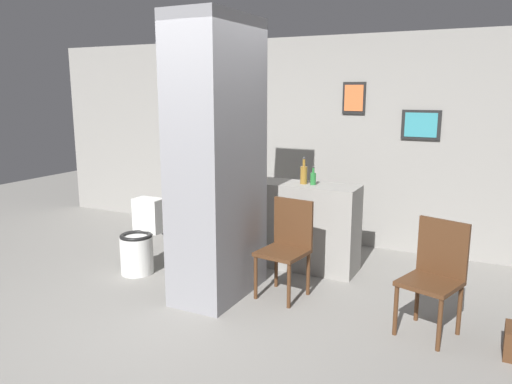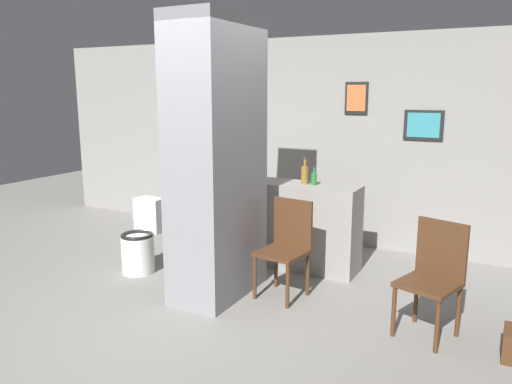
{
  "view_description": "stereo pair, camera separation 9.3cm",
  "coord_description": "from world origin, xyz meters",
  "px_view_note": "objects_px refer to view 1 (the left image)",
  "views": [
    {
      "loc": [
        2.39,
        -3.44,
        1.94
      ],
      "look_at": [
        0.22,
        0.9,
        0.95
      ],
      "focal_mm": 35.0,
      "sensor_mm": 36.0,
      "label": 1
    },
    {
      "loc": [
        2.47,
        -3.4,
        1.94
      ],
      "look_at": [
        0.22,
        0.9,
        0.95
      ],
      "focal_mm": 35.0,
      "sensor_mm": 36.0,
      "label": 2
    }
  ],
  "objects_px": {
    "toilet": "(141,241)",
    "bottle_tall": "(304,174)",
    "chair_near_pillar": "(287,244)",
    "chair_by_doorway": "(435,273)",
    "bicycle": "(215,224)"
  },
  "relations": [
    {
      "from": "toilet",
      "to": "chair_by_doorway",
      "type": "xyz_separation_m",
      "value": [
        3.03,
        -0.05,
        0.17
      ]
    },
    {
      "from": "chair_near_pillar",
      "to": "bicycle",
      "type": "distance_m",
      "value": 1.45
    },
    {
      "from": "chair_by_doorway",
      "to": "bicycle",
      "type": "relative_size",
      "value": 0.53
    },
    {
      "from": "bicycle",
      "to": "bottle_tall",
      "type": "relative_size",
      "value": 5.86
    },
    {
      "from": "bottle_tall",
      "to": "chair_by_doorway",
      "type": "bearing_deg",
      "value": -32.2
    },
    {
      "from": "toilet",
      "to": "chair_by_doorway",
      "type": "bearing_deg",
      "value": -0.94
    },
    {
      "from": "chair_near_pillar",
      "to": "bottle_tall",
      "type": "xyz_separation_m",
      "value": [
        -0.14,
        0.77,
        0.55
      ]
    },
    {
      "from": "toilet",
      "to": "bicycle",
      "type": "bearing_deg",
      "value": 63.81
    },
    {
      "from": "toilet",
      "to": "chair_near_pillar",
      "type": "distance_m",
      "value": 1.68
    },
    {
      "from": "toilet",
      "to": "bottle_tall",
      "type": "height_order",
      "value": "bottle_tall"
    },
    {
      "from": "chair_near_pillar",
      "to": "chair_by_doorway",
      "type": "xyz_separation_m",
      "value": [
        1.36,
        -0.18,
        0.0
      ]
    },
    {
      "from": "chair_near_pillar",
      "to": "toilet",
      "type": "bearing_deg",
      "value": -167.91
    },
    {
      "from": "toilet",
      "to": "bottle_tall",
      "type": "bearing_deg",
      "value": 30.34
    },
    {
      "from": "chair_near_pillar",
      "to": "chair_by_doorway",
      "type": "relative_size",
      "value": 1.0
    },
    {
      "from": "bicycle",
      "to": "chair_by_doorway",
      "type": "bearing_deg",
      "value": -19.32
    }
  ]
}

